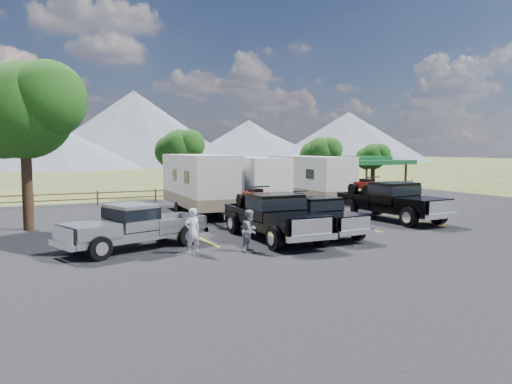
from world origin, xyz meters
name	(u,v)px	position (x,y,z in m)	size (l,w,h in m)	color
ground	(364,241)	(0.00, 0.00, 0.00)	(320.00, 320.00, 0.00)	#455122
asphalt_lot	(324,230)	(0.00, 3.00, 0.02)	(44.00, 34.00, 0.04)	black
stall_lines	(313,227)	(0.00, 4.00, 0.04)	(12.12, 5.50, 0.01)	gold
tree_big_nw	(23,110)	(-12.55, 9.03, 5.60)	(5.54, 5.18, 7.84)	#332013
tree_ne_a	(321,153)	(8.97, 17.01, 3.48)	(3.11, 2.92, 4.76)	#332013
tree_ne_b	(373,157)	(14.98, 18.01, 3.13)	(2.77, 2.59, 4.27)	#332013
tree_north	(180,149)	(-2.03, 19.02, 3.83)	(3.46, 3.24, 5.25)	#332013
rail_fence	(233,191)	(2.00, 18.50, 0.61)	(36.12, 0.12, 1.00)	brown
pavilion	(362,161)	(13.00, 17.00, 2.79)	(6.20, 6.20, 3.22)	brown
mountain_range	(39,130)	(-7.63, 105.98, 7.87)	(209.00, 71.00, 20.00)	slate
rig_left	(273,215)	(-3.31, 1.92, 1.08)	(2.43, 6.53, 2.16)	black
rig_center	(314,214)	(-1.13, 2.09, 0.94)	(2.20, 5.71, 1.88)	black
rig_right	(390,200)	(4.96, 4.16, 1.13)	(2.72, 6.89, 2.26)	black
trailer_left	(199,183)	(-3.38, 10.89, 1.84)	(3.03, 9.95, 3.45)	silver
trailer_center	(239,184)	(-1.07, 10.39, 1.77)	(3.13, 9.56, 3.31)	silver
trailer_right	(310,179)	(5.22, 12.63, 1.75)	(2.53, 9.39, 3.27)	silver
pickup_silver	(135,226)	(-8.99, 2.36, 0.94)	(6.04, 3.58, 1.73)	gray
person_a	(192,231)	(-7.28, 0.62, 0.87)	(0.61, 0.40, 1.67)	silver
person_b	(250,231)	(-5.24, 0.06, 0.82)	(0.75, 0.59, 1.55)	gray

